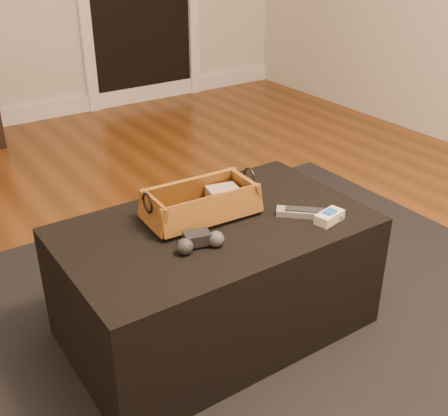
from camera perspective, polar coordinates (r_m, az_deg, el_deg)
floor at (r=1.95m, az=-5.12°, el=-15.26°), size 5.00×5.50×0.01m
area_rug at (r=2.02m, az=0.01°, el=-12.81°), size 2.60×2.00×0.01m
ottoman at (r=1.92m, az=-0.83°, el=-7.09°), size 1.00×0.60×0.42m
tv_remote at (r=1.83m, az=-2.63°, el=-0.52°), size 0.20×0.05×0.02m
cloth_bundle at (r=1.90m, az=-0.14°, el=1.33°), size 0.12×0.09×0.06m
wicker_basket at (r=1.84m, az=-2.34°, el=0.37°), size 0.39×0.22×0.13m
game_controller at (r=1.67m, az=-2.53°, el=-3.36°), size 0.16×0.10×0.05m
silver_remote at (r=1.87m, az=8.65°, el=-0.49°), size 0.19×0.18×0.02m
cream_gadget at (r=1.85m, az=10.66°, el=-0.88°), size 0.11×0.07×0.04m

